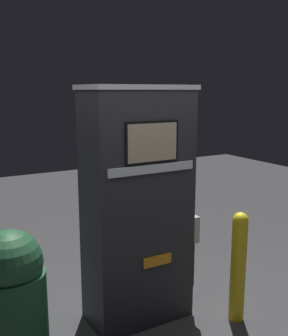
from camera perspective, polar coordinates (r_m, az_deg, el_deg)
ground_plane at (r=3.71m, az=1.03°, el=-22.27°), size 14.00×14.00×0.00m
gas_pump at (r=3.46m, az=-0.97°, el=-5.57°), size 1.00×0.54×2.09m
safety_bollard at (r=3.68m, az=13.53°, el=-13.45°), size 0.14×0.14×1.01m
trash_bin at (r=3.18m, az=-18.63°, el=-17.71°), size 0.51×0.51×1.08m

